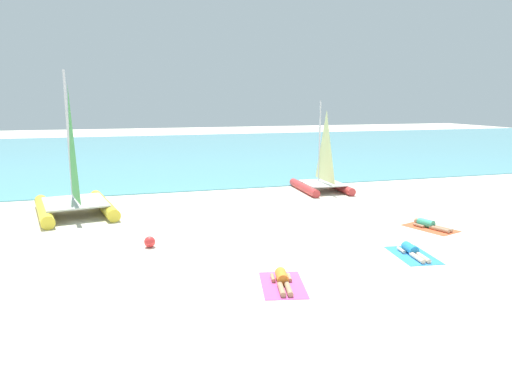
# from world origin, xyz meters

# --- Properties ---
(ground_plane) EXTENTS (120.00, 120.00, 0.00)m
(ground_plane) POSITION_xyz_m (0.00, 10.00, 0.00)
(ground_plane) COLOR beige
(ocean_water) EXTENTS (120.00, 40.00, 0.05)m
(ocean_water) POSITION_xyz_m (0.00, 32.69, 0.03)
(ocean_water) COLOR #5BB2C1
(ocean_water) RESTS_ON ground
(sailboat_red) EXTENTS (2.48, 3.71, 4.70)m
(sailboat_red) POSITION_xyz_m (5.18, 10.86, 0.70)
(sailboat_red) COLOR #CC3838
(sailboat_red) RESTS_ON ground
(sailboat_yellow) EXTENTS (3.66, 5.00, 5.95)m
(sailboat_yellow) POSITION_xyz_m (-6.89, 9.08, 0.89)
(sailboat_yellow) COLOR yellow
(sailboat_yellow) RESTS_ON ground
(towel_left) EXTENTS (1.49, 2.10, 0.01)m
(towel_left) POSITION_xyz_m (-1.23, -0.75, 0.01)
(towel_left) COLOR #D84C99
(towel_left) RESTS_ON ground
(sunbather_left) EXTENTS (0.73, 1.56, 0.30)m
(sunbather_left) POSITION_xyz_m (-1.22, -0.68, 0.13)
(sunbather_left) COLOR orange
(sunbather_left) RESTS_ON towel_left
(towel_middle) EXTENTS (1.36, 2.04, 0.01)m
(towel_middle) POSITION_xyz_m (3.45, 0.35, 0.01)
(towel_middle) COLOR #338CD8
(towel_middle) RESTS_ON ground
(sunbather_middle) EXTENTS (0.63, 1.57, 0.30)m
(sunbather_middle) POSITION_xyz_m (3.46, 0.42, 0.13)
(sunbather_middle) COLOR #268CCC
(sunbather_middle) RESTS_ON towel_middle
(towel_right) EXTENTS (1.63, 2.15, 0.01)m
(towel_right) POSITION_xyz_m (5.97, 2.89, 0.01)
(towel_right) COLOR #EA5933
(towel_right) RESTS_ON ground
(sunbather_right) EXTENTS (0.84, 1.54, 0.30)m
(sunbather_right) POSITION_xyz_m (5.95, 2.95, 0.13)
(sunbather_right) COLOR #3FB28C
(sunbather_right) RESTS_ON towel_right
(beach_ball) EXTENTS (0.36, 0.36, 0.36)m
(beach_ball) POSITION_xyz_m (-4.28, 3.57, 0.18)
(beach_ball) COLOR red
(beach_ball) RESTS_ON ground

